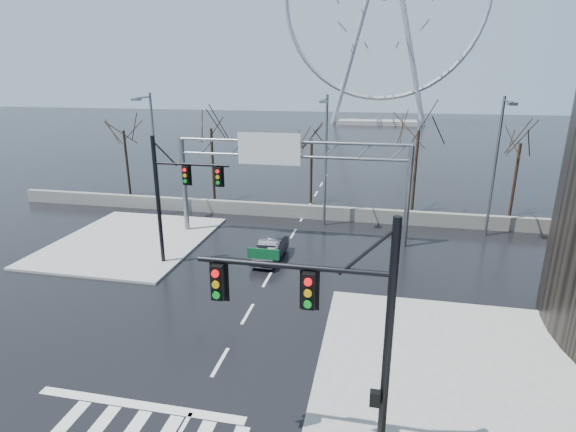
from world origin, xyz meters
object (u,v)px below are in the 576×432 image
(car, at_px, (270,249))
(signal_mast_far, at_px, (174,190))
(sign_gantry, at_px, (285,168))
(signal_mast_near, at_px, (339,322))
(ferris_wheel, at_px, (384,4))

(car, bearing_deg, signal_mast_far, -156.76)
(car, bearing_deg, sign_gantry, 90.48)
(signal_mast_far, xyz_separation_m, sign_gantry, (5.49, 6.00, 0.35))
(signal_mast_near, relative_size, signal_mast_far, 1.00)
(signal_mast_far, bearing_deg, car, 20.49)
(signal_mast_near, distance_m, car, 16.57)
(signal_mast_near, bearing_deg, sign_gantry, 106.19)
(car, bearing_deg, signal_mast_near, -66.51)
(sign_gantry, height_order, ferris_wheel, ferris_wheel)
(signal_mast_near, distance_m, ferris_wheel, 101.29)
(sign_gantry, bearing_deg, car, -92.27)
(signal_mast_far, relative_size, sign_gantry, 0.49)
(signal_mast_far, bearing_deg, signal_mast_near, -49.74)
(signal_mast_near, bearing_deg, signal_mast_far, 130.26)
(signal_mast_far, bearing_deg, ferris_wheel, 82.80)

